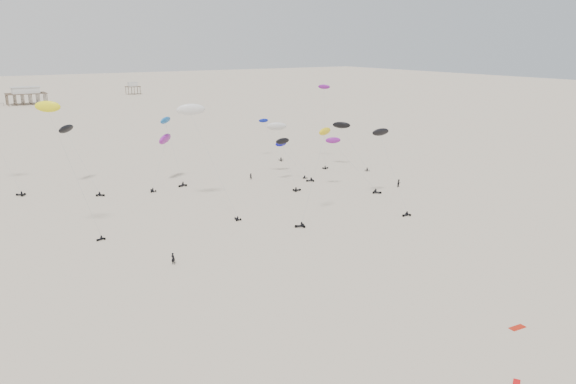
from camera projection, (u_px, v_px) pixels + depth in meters
ground_plane at (121, 142)px, 199.40m from camera, size 900.00×900.00×0.00m
pavilion_main at (26, 97)px, 315.89m from camera, size 21.00×13.00×9.80m
pavilion_small at (133, 89)px, 376.53m from camera, size 9.00×7.00×8.00m
rig_0 at (350, 160)px, 132.36m from camera, size 9.37×11.78×15.22m
rig_1 at (287, 152)px, 149.13m from camera, size 4.58×10.45×11.22m
rig_2 at (315, 167)px, 107.90m from camera, size 9.90×4.18×18.63m
rig_3 at (272, 140)px, 168.41m from camera, size 4.53×9.31×12.59m
rig_4 at (287, 155)px, 137.67m from camera, size 4.84×10.99×13.16m
rig_5 at (194, 117)px, 116.77m from camera, size 6.64×17.55×24.25m
rig_6 at (386, 148)px, 121.80m from camera, size 7.23×15.17×19.57m
rig_7 at (282, 135)px, 145.42m from camera, size 7.72×13.40×15.90m
rig_8 at (325, 112)px, 158.99m from camera, size 7.36×10.40×23.16m
rig_9 at (171, 140)px, 137.17m from camera, size 5.21×8.07×16.98m
rig_10 at (55, 126)px, 95.48m from camera, size 9.10×6.68×25.01m
rig_11 at (71, 138)px, 134.77m from camera, size 7.36×18.29×19.19m
rig_12 at (164, 143)px, 139.27m from camera, size 10.38×12.06×14.14m
rig_13 at (345, 131)px, 156.04m from camera, size 6.76×11.75×14.08m
spectator_0 at (173, 264)px, 89.84m from camera, size 0.93×1.01×2.30m
spectator_1 at (399, 187)px, 137.36m from camera, size 1.15×0.70×2.30m
spectator_3 at (251, 179)px, 144.99m from camera, size 0.85×0.82×1.93m
grounded_kite_a at (517, 328)px, 69.91m from camera, size 2.26×1.06×0.08m
grounded_kite_b at (516, 384)px, 58.43m from camera, size 1.89×1.56×0.07m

